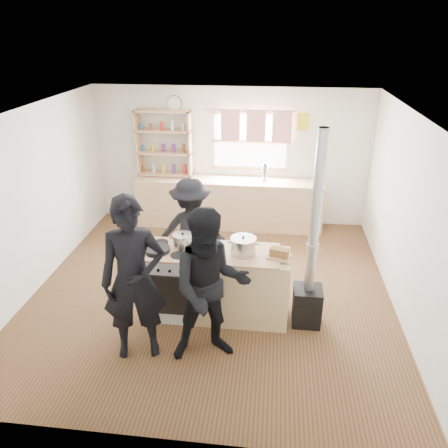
{
  "coord_description": "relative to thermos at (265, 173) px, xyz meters",
  "views": [
    {
      "loc": [
        0.79,
        -5.23,
        3.5
      ],
      "look_at": [
        0.18,
        -0.1,
        1.1
      ],
      "focal_mm": 35.0,
      "sensor_mm": 36.0,
      "label": 1
    }
  ],
  "objects": [
    {
      "name": "person_near_right",
      "position": [
        -0.46,
        -3.53,
        -0.15
      ],
      "size": [
        1.03,
        0.9,
        1.81
      ],
      "primitive_type": "imported",
      "rotation": [
        0.0,
        0.0,
        0.27
      ],
      "color": "black",
      "rests_on": "ground"
    },
    {
      "name": "person_far",
      "position": [
        -0.98,
        -1.91,
        -0.28
      ],
      "size": [
        1.07,
        0.7,
        1.56
      ],
      "primitive_type": "imported",
      "rotation": [
        0.0,
        0.0,
        3.27
      ],
      "color": "black",
      "rests_on": "ground"
    },
    {
      "name": "ground",
      "position": [
        -0.64,
        -2.22,
        -1.06
      ],
      "size": [
        5.0,
        5.0,
        0.01
      ],
      "primitive_type": "cube",
      "color": "brown",
      "rests_on": "ground"
    },
    {
      "name": "shelving_unit",
      "position": [
        -1.84,
        0.12,
        0.45
      ],
      "size": [
        1.0,
        0.28,
        1.2
      ],
      "color": "tan",
      "rests_on": "back_counter"
    },
    {
      "name": "cooking_island",
      "position": [
        -0.49,
        -2.77,
        -0.59
      ],
      "size": [
        1.97,
        0.64,
        0.93
      ],
      "color": "white",
      "rests_on": "ground"
    },
    {
      "name": "back_counter",
      "position": [
        -0.64,
        0.0,
        -0.61
      ],
      "size": [
        3.4,
        0.55,
        0.9
      ],
      "primitive_type": "cube",
      "color": "tan",
      "rests_on": "ground"
    },
    {
      "name": "flue_heater",
      "position": [
        0.66,
        -2.81,
        -0.41
      ],
      "size": [
        0.35,
        0.35,
        2.5
      ],
      "color": "black",
      "rests_on": "ground"
    },
    {
      "name": "thermos",
      "position": [
        0.0,
        0.0,
        0.0
      ],
      "size": [
        0.1,
        0.1,
        0.32
      ],
      "primitive_type": "cylinder",
      "color": "silver",
      "rests_on": "back_counter"
    },
    {
      "name": "bread_board",
      "position": [
        0.27,
        -2.83,
        -0.08
      ],
      "size": [
        0.32,
        0.27,
        0.12
      ],
      "color": "tan",
      "rests_on": "cooking_island"
    },
    {
      "name": "stockpot_counter",
      "position": [
        -0.17,
        -2.78,
        -0.02
      ],
      "size": [
        0.32,
        0.32,
        0.23
      ],
      "color": "#B8B8BB",
      "rests_on": "cooking_island"
    },
    {
      "name": "stockpot_stove",
      "position": [
        -0.93,
        -2.69,
        -0.04
      ],
      "size": [
        0.25,
        0.25,
        0.2
      ],
      "color": "#BDBDC0",
      "rests_on": "cooking_island"
    },
    {
      "name": "skillet_greens",
      "position": [
        -1.22,
        -2.85,
        -0.1
      ],
      "size": [
        0.43,
        0.43,
        0.05
      ],
      "color": "black",
      "rests_on": "cooking_island"
    },
    {
      "name": "roast_tray",
      "position": [
        -0.61,
        -2.75,
        -0.09
      ],
      "size": [
        0.37,
        0.32,
        0.07
      ],
      "color": "silver",
      "rests_on": "cooking_island"
    },
    {
      "name": "person_near_left",
      "position": [
        -1.29,
        -3.58,
        -0.09
      ],
      "size": [
        0.8,
        0.63,
        1.93
      ],
      "primitive_type": "imported",
      "rotation": [
        0.0,
        0.0,
        0.27
      ],
      "color": "black",
      "rests_on": "ground"
    }
  ]
}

